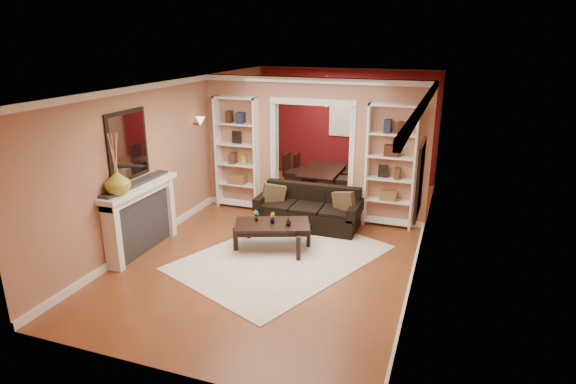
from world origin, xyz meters
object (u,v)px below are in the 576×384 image
at_px(sofa, 308,208).
at_px(coffee_table, 272,236).
at_px(bookshelf_left, 237,153).
at_px(dining_table, 324,180).
at_px(bookshelf_right, 390,167).
at_px(fireplace, 143,219).

height_order(sofa, coffee_table, sofa).
xyz_separation_m(bookshelf_left, dining_table, (1.40, 1.61, -0.89)).
height_order(sofa, bookshelf_right, bookshelf_right).
bearing_deg(fireplace, sofa, 40.94).
xyz_separation_m(sofa, bookshelf_left, (-1.71, 0.58, 0.77)).
bearing_deg(dining_table, bookshelf_right, -133.56).
xyz_separation_m(fireplace, dining_table, (1.94, 4.14, -0.32)).
bearing_deg(fireplace, bookshelf_right, 34.80).
relative_size(sofa, bookshelf_left, 0.84).
distance_m(coffee_table, bookshelf_right, 2.57).
bearing_deg(coffee_table, bookshelf_left, 108.68).
relative_size(bookshelf_right, fireplace, 1.35).
relative_size(sofa, bookshelf_right, 0.84).
bearing_deg(bookshelf_right, bookshelf_left, 180.00).
bearing_deg(dining_table, coffee_table, -179.39).
bearing_deg(sofa, dining_table, 97.88).
xyz_separation_m(bookshelf_right, fireplace, (-3.64, -2.53, -0.57)).
relative_size(sofa, fireplace, 1.14).
xyz_separation_m(sofa, dining_table, (-0.30, 2.19, -0.12)).
xyz_separation_m(bookshelf_right, dining_table, (-1.70, 1.61, -0.89)).
distance_m(sofa, bookshelf_right, 1.69).
xyz_separation_m(bookshelf_left, fireplace, (-0.54, -2.53, -0.57)).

